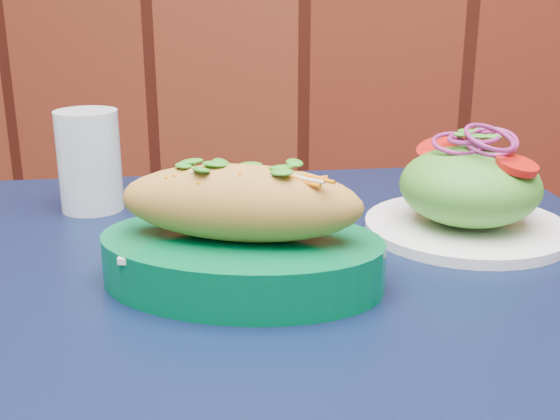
# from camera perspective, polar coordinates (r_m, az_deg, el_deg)

# --- Properties ---
(cafe_table) EXTENTS (0.98, 0.98, 0.75)m
(cafe_table) POSITION_cam_1_polar(r_m,az_deg,el_deg) (0.74, 0.63, -11.63)
(cafe_table) COLOR black
(cafe_table) RESTS_ON ground
(banh_mi_basket) EXTENTS (0.28, 0.19, 0.13)m
(banh_mi_basket) POSITION_cam_1_polar(r_m,az_deg,el_deg) (0.66, -3.19, -2.15)
(banh_mi_basket) COLOR #005B31
(banh_mi_basket) RESTS_ON cafe_table
(salad_plate) EXTENTS (0.23, 0.23, 0.12)m
(salad_plate) POSITION_cam_1_polar(r_m,az_deg,el_deg) (0.83, 15.12, 1.35)
(salad_plate) COLOR white
(salad_plate) RESTS_ON cafe_table
(water_glass) EXTENTS (0.08, 0.08, 0.13)m
(water_glass) POSITION_cam_1_polar(r_m,az_deg,el_deg) (0.91, -15.23, 3.88)
(water_glass) COLOR silver
(water_glass) RESTS_ON cafe_table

